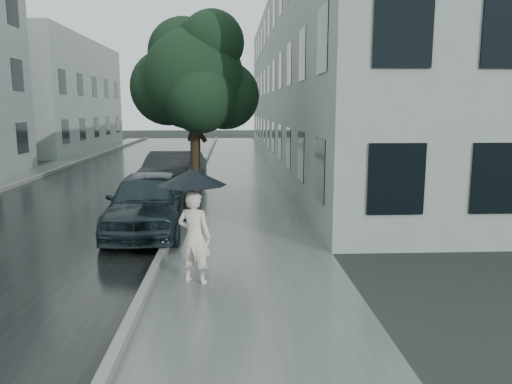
{
  "coord_description": "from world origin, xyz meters",
  "views": [
    {
      "loc": [
        -0.13,
        -8.61,
        3.07
      ],
      "look_at": [
        0.4,
        1.78,
        1.3
      ],
      "focal_mm": 35.0,
      "sensor_mm": 36.0,
      "label": 1
    }
  ],
  "objects": [
    {
      "name": "street_tree",
      "position": [
        -1.16,
        6.02,
        3.9
      ],
      "size": [
        3.76,
        3.41,
        5.73
      ],
      "color": "#332619",
      "rests_on": "ground"
    },
    {
      "name": "kerb_far",
      "position": [
        -8.57,
        12.0,
        0.07
      ],
      "size": [
        0.15,
        60.0,
        0.15
      ],
      "primitive_type": "cube",
      "color": "slate",
      "rests_on": "ground"
    },
    {
      "name": "asphalt_road",
      "position": [
        -5.08,
        12.0,
        0.0
      ],
      "size": [
        6.85,
        60.0,
        0.0
      ],
      "primitive_type": "cube",
      "color": "black",
      "rests_on": "ground"
    },
    {
      "name": "car_far",
      "position": [
        -2.2,
        8.94,
        0.77
      ],
      "size": [
        2.2,
        4.81,
        1.53
      ],
      "primitive_type": "imported",
      "rotation": [
        0.0,
        0.0,
        -0.13
      ],
      "color": "#272B2D",
      "rests_on": "ground"
    },
    {
      "name": "lamp_post",
      "position": [
        -1.61,
        12.15,
        2.72
      ],
      "size": [
        0.85,
        0.35,
        4.73
      ],
      "rotation": [
        0.0,
        0.0,
        0.1
      ],
      "color": "black",
      "rests_on": "ground"
    },
    {
      "name": "ground",
      "position": [
        0.0,
        0.0,
        0.0
      ],
      "size": [
        120.0,
        120.0,
        0.0
      ],
      "primitive_type": "plane",
      "color": "black",
      "rests_on": "ground"
    },
    {
      "name": "kerb_near",
      "position": [
        -1.57,
        12.0,
        0.07
      ],
      "size": [
        0.15,
        60.0,
        0.15
      ],
      "primitive_type": "cube",
      "color": "slate",
      "rests_on": "ground"
    },
    {
      "name": "umbrella",
      "position": [
        -0.79,
        -0.15,
        1.9
      ],
      "size": [
        1.53,
        1.53,
        1.15
      ],
      "rotation": [
        0.0,
        0.0,
        0.37
      ],
      "color": "black",
      "rests_on": "ground"
    },
    {
      "name": "pedestrian",
      "position": [
        -0.78,
        -0.12,
        0.84
      ],
      "size": [
        0.7,
        0.58,
        1.65
      ],
      "primitive_type": "imported",
      "rotation": [
        0.0,
        0.0,
        2.8
      ],
      "color": "silver",
      "rests_on": "sidewalk"
    },
    {
      "name": "building_far_b",
      "position": [
        -13.77,
        30.0,
        4.0
      ],
      "size": [
        7.02,
        18.0,
        8.0
      ],
      "color": "#8E9B94",
      "rests_on": "ground"
    },
    {
      "name": "car_near",
      "position": [
        -2.2,
        3.62,
        0.76
      ],
      "size": [
        1.9,
        4.49,
        1.52
      ],
      "primitive_type": "imported",
      "rotation": [
        0.0,
        0.0,
        0.02
      ],
      "color": "#19272B",
      "rests_on": "ground"
    },
    {
      "name": "sidewalk",
      "position": [
        0.25,
        12.0,
        0.0
      ],
      "size": [
        3.5,
        60.0,
        0.01
      ],
      "primitive_type": "cube",
      "color": "slate",
      "rests_on": "ground"
    },
    {
      "name": "building_near",
      "position": [
        5.47,
        19.5,
        4.5
      ],
      "size": [
        7.02,
        36.0,
        9.0
      ],
      "color": "#8E9B94",
      "rests_on": "ground"
    },
    {
      "name": "sidewalk_far",
      "position": [
        -9.5,
        12.0,
        0.0
      ],
      "size": [
        1.7,
        60.0,
        0.01
      ],
      "primitive_type": "cube",
      "color": "#4C5451",
      "rests_on": "ground"
    }
  ]
}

